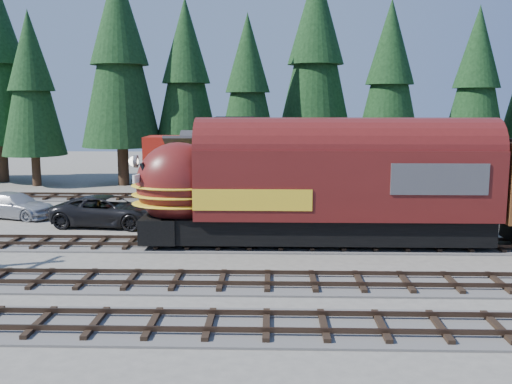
{
  "coord_description": "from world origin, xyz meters",
  "views": [
    {
      "loc": [
        -0.45,
        -23.54,
        7.0
      ],
      "look_at": [
        -1.21,
        4.0,
        2.72
      ],
      "focal_mm": 40.0,
      "sensor_mm": 36.0,
      "label": 1
    }
  ],
  "objects_px": {
    "pickup_truck_b": "(14,205)",
    "caboose": "(221,162)",
    "locomotive": "(306,191)",
    "depot": "(279,171)",
    "pickup_truck_a": "(108,211)"
  },
  "relations": [
    {
      "from": "caboose",
      "to": "locomotive",
      "type": "bearing_deg",
      "value": -68.86
    },
    {
      "from": "locomotive",
      "to": "pickup_truck_b",
      "type": "bearing_deg",
      "value": 159.13
    },
    {
      "from": "caboose",
      "to": "pickup_truck_a",
      "type": "distance_m",
      "value": 11.24
    },
    {
      "from": "locomotive",
      "to": "pickup_truck_a",
      "type": "distance_m",
      "value": 12.15
    },
    {
      "from": "depot",
      "to": "locomotive",
      "type": "relative_size",
      "value": 0.72
    },
    {
      "from": "pickup_truck_b",
      "to": "caboose",
      "type": "bearing_deg",
      "value": -43.27
    },
    {
      "from": "caboose",
      "to": "pickup_truck_a",
      "type": "xyz_separation_m",
      "value": [
        -5.71,
        -9.5,
        -1.87
      ]
    },
    {
      "from": "locomotive",
      "to": "depot",
      "type": "bearing_deg",
      "value": 100.79
    },
    {
      "from": "pickup_truck_a",
      "to": "pickup_truck_b",
      "type": "height_order",
      "value": "pickup_truck_a"
    },
    {
      "from": "locomotive",
      "to": "caboose",
      "type": "bearing_deg",
      "value": 111.14
    },
    {
      "from": "caboose",
      "to": "pickup_truck_b",
      "type": "distance_m",
      "value": 14.36
    },
    {
      "from": "depot",
      "to": "pickup_truck_b",
      "type": "relative_size",
      "value": 2.39
    },
    {
      "from": "depot",
      "to": "caboose",
      "type": "distance_m",
      "value": 8.59
    },
    {
      "from": "caboose",
      "to": "pickup_truck_a",
      "type": "bearing_deg",
      "value": -121.0
    },
    {
      "from": "locomotive",
      "to": "pickup_truck_a",
      "type": "xyz_separation_m",
      "value": [
        -11.12,
        4.5,
        -1.9
      ]
    }
  ]
}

